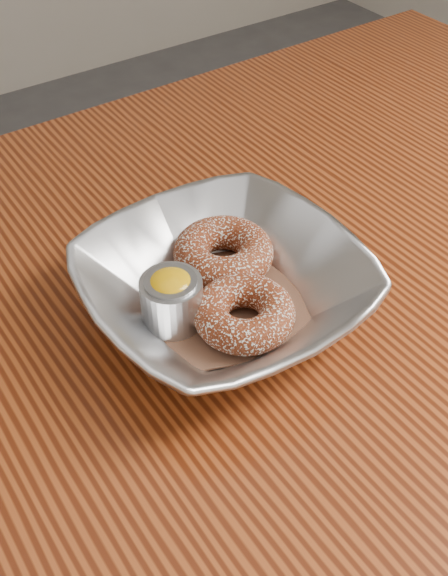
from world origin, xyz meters
TOP-DOWN VIEW (x-y plane):
  - table at (0.00, 0.00)m, footprint 1.20×0.80m
  - serving_bowl at (-0.08, -0.02)m, footprint 0.25×0.25m
  - parchment at (-0.08, -0.02)m, footprint 0.19×0.19m
  - donut_back at (-0.05, 0.02)m, footprint 0.12×0.12m
  - donut_front at (-0.08, -0.05)m, footprint 0.10×0.10m
  - ramekin at (-0.13, -0.01)m, footprint 0.05×0.05m

SIDE VIEW (x-z plane):
  - table at x=0.00m, z-range 0.28..1.03m
  - parchment at x=-0.08m, z-range 0.76..0.76m
  - donut_front at x=-0.08m, z-range 0.76..0.79m
  - donut_back at x=-0.05m, z-range 0.76..0.79m
  - serving_bowl at x=-0.08m, z-range 0.75..0.81m
  - ramekin at x=-0.13m, z-range 0.76..0.81m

